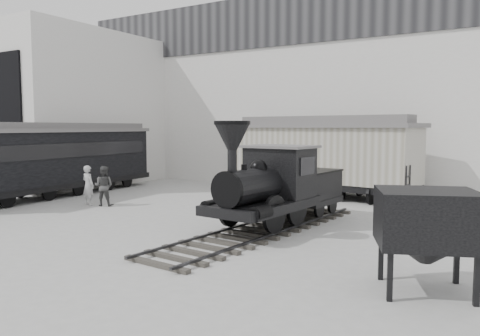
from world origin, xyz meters
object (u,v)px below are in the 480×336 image
Objects in this scene: visitor_b at (104,186)px; coal_hopper at (427,226)px; locomotive at (274,190)px; passenger_coach at (56,159)px; visitor_a at (88,185)px; boxcar at (320,154)px.

visitor_b is 0.73× the size of coal_hopper.
locomotive is 0.79× the size of passenger_coach.
visitor_a is 0.73× the size of coal_hopper.
boxcar is at bearing 105.61° from locomotive.
boxcar is at bearing 26.81° from passenger_coach.
visitor_b is at bearing -159.32° from visitor_a.
passenger_coach is 7.29× the size of visitor_b.
passenger_coach is at bearing -37.05° from visitor_b.
passenger_coach reaches higher than coal_hopper.
visitor_a is 1.01× the size of visitor_b.
visitor_b is (4.38, -1.00, -0.99)m from passenger_coach.
passenger_coach is 19.01m from coal_hopper.
boxcar is 13.23m from passenger_coach.
passenger_coach is (-11.34, -6.81, -0.23)m from boxcar.
coal_hopper reaches higher than visitor_a.
locomotive is 1.01× the size of boxcar.
locomotive is 6.78m from coal_hopper.
boxcar reaches higher than visitor_a.
boxcar is at bearing -129.21° from visitor_a.
coal_hopper is (5.50, -3.96, 0.10)m from locomotive.
visitor_b is at bearing -123.78° from boxcar.
visitor_a is 15.18m from coal_hopper.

